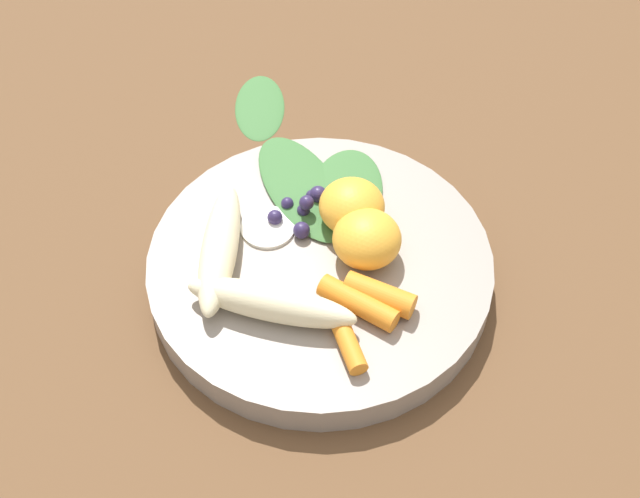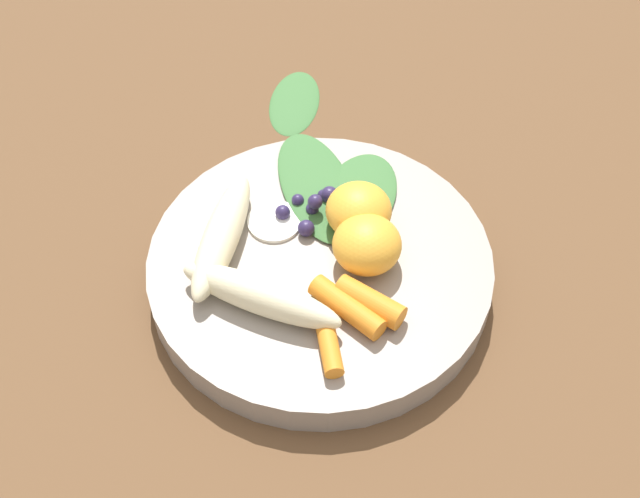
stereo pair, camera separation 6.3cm
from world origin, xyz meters
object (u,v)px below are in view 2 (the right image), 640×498
Objects in this scene: banana_peeled_left at (261,296)px; kale_leaf_stray at (294,101)px; orange_segment_near at (359,210)px; banana_peeled_right at (222,236)px; bowl at (320,268)px.

kale_leaf_stray is at bearing 109.25° from banana_peeled_left.
orange_segment_near is (0.02, -0.11, 0.01)m from banana_peeled_left.
orange_segment_near is at bearing 113.80° from banana_peeled_right.
banana_peeled_left reaches higher than kale_leaf_stray.
banana_peeled_left is at bearing 100.51° from orange_segment_near.
kale_leaf_stray is (0.20, -0.17, -0.04)m from banana_peeled_left.
banana_peeled_left is at bearing -177.07° from kale_leaf_stray.
orange_segment_near is at bearing -156.20° from kale_leaf_stray.
bowl reaches higher than kale_leaf_stray.
banana_peeled_left is 1.34× the size of kale_leaf_stray.
banana_peeled_left is at bearing 42.32° from banana_peeled_right.
bowl is 2.11× the size of banana_peeled_right.
banana_peeled_left is 0.11m from orange_segment_near.
banana_peeled_right is 2.45× the size of orange_segment_near.
banana_peeled_left reaches higher than bowl.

